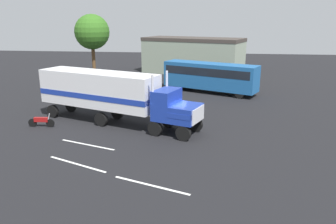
{
  "coord_description": "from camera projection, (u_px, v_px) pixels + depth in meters",
  "views": [
    {
      "loc": [
        2.98,
        -23.71,
        8.32
      ],
      "look_at": [
        -0.07,
        -0.23,
        1.6
      ],
      "focal_mm": 35.27,
      "sensor_mm": 36.0,
      "label": 1
    }
  ],
  "objects": [
    {
      "name": "person_bystander",
      "position": [
        140.0,
        106.0,
        29.09
      ],
      "size": [
        0.41,
        0.48,
        1.63
      ],
      "color": "#2D3347",
      "rests_on": "ground_plane"
    },
    {
      "name": "parked_car",
      "position": [
        123.0,
        94.0,
        34.2
      ],
      "size": [
        4.67,
        3.91,
        1.57
      ],
      "color": "#234C8C",
      "rests_on": "ground_plane"
    },
    {
      "name": "lane_stripe_near",
      "position": [
        87.0,
        145.0,
        22.56
      ],
      "size": [
        4.23,
        1.52,
        0.01
      ],
      "primitive_type": "cube",
      "rotation": [
        0.0,
        0.0,
        -0.32
      ],
      "color": "silver",
      "rests_on": "ground_plane"
    },
    {
      "name": "ground_plane",
      "position": [
        169.0,
        131.0,
        25.26
      ],
      "size": [
        120.0,
        120.0,
        0.0
      ],
      "primitive_type": "plane",
      "color": "black"
    },
    {
      "name": "building_backdrop",
      "position": [
        193.0,
        54.0,
        51.37
      ],
      "size": [
        16.39,
        10.91,
        5.5
      ],
      "color": "gray",
      "rests_on": "ground_plane"
    },
    {
      "name": "lane_stripe_mid",
      "position": [
        77.0,
        164.0,
        19.55
      ],
      "size": [
        4.13,
        1.82,
        0.01
      ],
      "primitive_type": "cube",
      "rotation": [
        0.0,
        0.0,
        -0.39
      ],
      "color": "silver",
      "rests_on": "ground_plane"
    },
    {
      "name": "lane_stripe_far",
      "position": [
        151.0,
        185.0,
        17.07
      ],
      "size": [
        4.22,
        1.57,
        0.01
      ],
      "primitive_type": "cube",
      "rotation": [
        0.0,
        0.0,
        -0.33
      ],
      "color": "silver",
      "rests_on": "ground_plane"
    },
    {
      "name": "semi_truck",
      "position": [
        109.0,
        93.0,
        26.72
      ],
      "size": [
        14.14,
        7.23,
        4.5
      ],
      "color": "#193399",
      "rests_on": "ground_plane"
    },
    {
      "name": "tree_left",
      "position": [
        92.0,
        32.0,
        41.78
      ],
      "size": [
        4.41,
        4.41,
        8.9
      ],
      "color": "brown",
      "rests_on": "ground_plane"
    },
    {
      "name": "motorcycle",
      "position": [
        41.0,
        121.0,
        26.16
      ],
      "size": [
        2.11,
        0.32,
        1.12
      ],
      "color": "black",
      "rests_on": "ground_plane"
    },
    {
      "name": "parked_bus",
      "position": [
        210.0,
        75.0,
        38.06
      ],
      "size": [
        11.06,
        6.89,
        3.4
      ],
      "color": "#1E5999",
      "rests_on": "ground_plane"
    }
  ]
}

